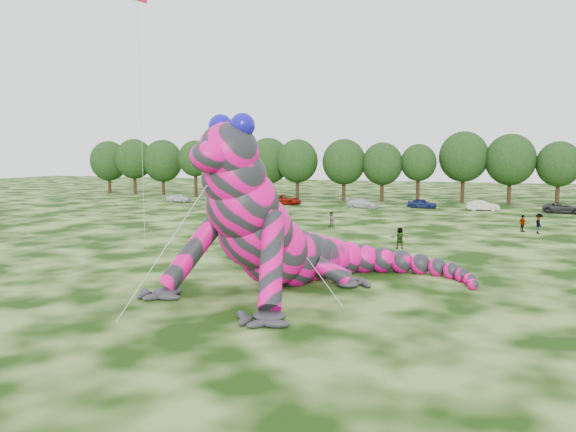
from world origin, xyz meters
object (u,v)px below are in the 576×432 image
(flying_kite, at_px, (138,17))
(tree_9, at_px, (418,173))
(tree_3, at_px, (196,168))
(tree_10, at_px, (463,167))
(spectator_5, at_px, (400,238))
(spectator_1, at_px, (332,220))
(tree_6, at_px, (297,169))
(spectator_0, at_px, (284,221))
(car_2, at_px, (285,200))
(tree_2, at_px, (163,167))
(car_0, at_px, (179,198))
(car_1, at_px, (238,198))
(car_6, at_px, (564,208))
(spectator_3, at_px, (523,223))
(spectator_4, at_px, (227,204))
(tree_8, at_px, (382,172))
(tree_11, at_px, (510,169))
(tree_0, at_px, (109,167))
(tree_1, at_px, (134,167))
(car_5, at_px, (483,206))
(car_4, at_px, (422,203))
(spectator_2, at_px, (539,224))
(tree_5, at_px, (268,168))
(inflatable_gecko, at_px, (289,202))
(tree_7, at_px, (344,170))
(tree_4, at_px, (233,170))
(car_3, at_px, (363,203))
(tree_12, at_px, (558,174))

(flying_kite, height_order, tree_9, flying_kite)
(tree_3, relative_size, tree_10, 0.90)
(spectator_5, height_order, spectator_1, spectator_5)
(tree_6, xyz_separation_m, spectator_0, (9.55, -34.27, -3.85))
(car_2, xyz_separation_m, spectator_1, (12.43, -21.85, 0.09))
(tree_2, xyz_separation_m, car_0, (9.99, -12.18, -4.19))
(car_1, bearing_deg, car_6, -82.73)
(spectator_3, distance_m, spectator_4, 35.18)
(tree_8, distance_m, spectator_4, 26.12)
(tree_11, relative_size, spectator_0, 5.64)
(flying_kite, relative_size, spectator_1, 11.77)
(tree_10, height_order, car_1, tree_10)
(tree_0, distance_m, tree_8, 50.39)
(tree_1, bearing_deg, car_5, -10.00)
(tree_0, xyz_separation_m, tree_2, (11.54, -0.47, 0.07))
(spectator_3, height_order, spectator_1, spectator_3)
(tree_3, height_order, car_4, tree_3)
(car_0, relative_size, car_4, 0.97)
(car_5, bearing_deg, spectator_2, -176.98)
(spectator_3, xyz_separation_m, spectator_0, (-21.57, -6.08, 0.10))
(flying_kite, xyz_separation_m, tree_10, (19.44, 53.66, -10.95))
(tree_5, height_order, tree_11, tree_11)
(inflatable_gecko, relative_size, tree_2, 1.93)
(tree_7, distance_m, car_0, 25.46)
(tree_2, distance_m, car_0, 16.30)
(tree_11, height_order, car_4, tree_11)
(tree_11, xyz_separation_m, spectator_2, (1.11, -30.42, -4.11))
(tree_2, height_order, tree_11, tree_11)
(tree_5, bearing_deg, tree_0, 178.54)
(tree_2, bearing_deg, spectator_3, -28.14)
(flying_kite, xyz_separation_m, tree_4, (-17.60, 53.79, -11.67))
(car_0, distance_m, car_2, 16.50)
(car_0, height_order, car_3, car_0)
(tree_9, bearing_deg, tree_1, 179.18)
(tree_2, distance_m, tree_8, 38.84)
(tree_2, xyz_separation_m, tree_11, (56.80, -0.57, 0.21))
(tree_11, height_order, spectator_4, tree_11)
(flying_kite, relative_size, tree_10, 1.77)
(tree_0, relative_size, spectator_1, 6.02)
(flying_kite, relative_size, tree_12, 2.07)
(tree_2, xyz_separation_m, tree_12, (63.03, -1.02, -0.34))
(tree_10, height_order, spectator_2, tree_10)
(spectator_0, bearing_deg, spectator_5, -45.31)
(tree_3, height_order, tree_6, tree_6)
(tree_4, xyz_separation_m, car_5, (39.82, -10.98, -3.87))
(tree_4, relative_size, tree_6, 0.95)
(tree_1, bearing_deg, tree_7, -1.87)
(car_4, xyz_separation_m, car_6, (17.00, -1.08, 0.02))
(tree_1, bearing_deg, tree_2, 7.58)
(tree_9, bearing_deg, spectator_1, -99.31)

